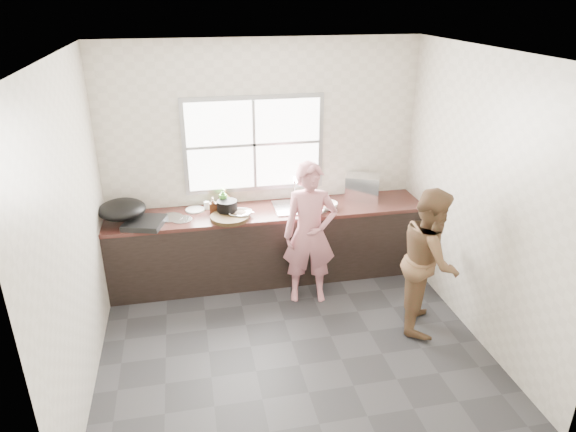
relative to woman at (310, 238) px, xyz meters
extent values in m
cube|color=#2A2A2C|center=(-0.35, -0.74, -0.74)|extent=(3.60, 3.20, 0.01)
cube|color=silver|center=(-0.35, -0.74, 1.97)|extent=(3.60, 3.20, 0.01)
cube|color=beige|center=(-0.35, 0.87, 0.62)|extent=(3.60, 0.01, 2.70)
cube|color=beige|center=(-2.16, -0.74, 0.62)|extent=(0.01, 3.20, 2.70)
cube|color=beige|center=(1.45, -0.74, 0.62)|extent=(0.01, 3.20, 2.70)
cube|color=silver|center=(-0.35, -2.34, 0.62)|extent=(3.60, 0.01, 2.70)
cube|color=black|center=(-0.35, 0.55, -0.32)|extent=(3.60, 0.62, 0.82)
cube|color=#3B1D18|center=(-0.35, 0.55, 0.11)|extent=(3.60, 0.64, 0.04)
cube|color=silver|center=(0.00, 0.55, 0.13)|extent=(0.55, 0.45, 0.02)
cylinder|color=silver|center=(0.00, 0.75, 0.28)|extent=(0.02, 0.02, 0.30)
cube|color=#9EA0A5|center=(-0.45, 0.85, 0.82)|extent=(1.60, 0.05, 1.10)
cube|color=white|center=(-0.45, 0.83, 0.82)|extent=(1.50, 0.01, 1.00)
imported|color=#C6777F|center=(0.00, 0.00, 0.00)|extent=(0.58, 0.43, 1.46)
imported|color=brown|center=(1.03, -0.70, 0.00)|extent=(0.79, 0.88, 1.47)
cylinder|color=#302312|center=(-0.80, 0.38, 0.15)|extent=(0.47, 0.47, 0.04)
cube|color=silver|center=(-0.64, 0.41, 0.17)|extent=(0.22, 0.18, 0.01)
imported|color=silver|center=(-0.68, 0.43, 0.16)|extent=(0.31, 0.31, 0.06)
imported|color=white|center=(0.31, 0.45, 0.16)|extent=(0.24, 0.24, 0.06)
imported|color=white|center=(0.16, 0.34, 0.16)|extent=(0.23, 0.23, 0.07)
cylinder|color=black|center=(-0.82, 0.52, 0.21)|extent=(0.30, 0.30, 0.16)
cylinder|color=silver|center=(-1.17, 0.70, 0.14)|extent=(0.26, 0.26, 0.02)
imported|color=#48922F|center=(-0.85, 0.62, 0.27)|extent=(0.12, 0.12, 0.28)
imported|color=#3D1D0F|center=(-0.97, 0.59, 0.21)|extent=(0.08, 0.08, 0.17)
imported|color=#4D3713|center=(-0.82, 0.78, 0.22)|extent=(0.16, 0.16, 0.18)
cylinder|color=white|center=(-1.03, 0.71, 0.17)|extent=(0.06, 0.06, 0.09)
cube|color=black|center=(-1.70, 0.40, 0.16)|extent=(0.49, 0.49, 0.06)
ellipsoid|color=black|center=(-1.93, 0.52, 0.28)|extent=(0.63, 0.63, 0.19)
cube|color=white|center=(0.80, 0.67, 0.27)|extent=(0.47, 0.41, 0.29)
cylinder|color=#ABAEB2|center=(-1.43, 0.54, 0.13)|extent=(0.32, 0.32, 0.01)
cylinder|color=#B3B6BA|center=(-1.32, 0.46, 0.13)|extent=(0.28, 0.28, 0.01)
camera|label=1|loc=(-1.21, -4.74, 2.41)|focal=32.00mm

